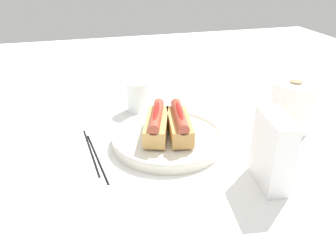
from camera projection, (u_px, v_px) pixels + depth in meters
ground_plane at (161, 146)px, 0.82m from camera, size 2.40×2.40×0.00m
serving_bowl at (168, 138)px, 0.82m from camera, size 0.27×0.27×0.03m
hotdog_front at (157, 123)px, 0.80m from camera, size 0.16×0.09×0.06m
hotdog_back at (179, 123)px, 0.80m from camera, size 0.16×0.07×0.06m
water_glass at (138, 97)px, 0.98m from camera, size 0.07×0.07×0.09m
paper_towel_roll at (292, 107)px, 0.86m from camera, size 0.11×0.11×0.13m
napkin_box at (272, 151)px, 0.65m from camera, size 0.11×0.06×0.15m
chopstick_near at (97, 157)px, 0.77m from camera, size 0.22×0.03×0.01m
chopstick_far at (91, 151)px, 0.79m from camera, size 0.22×0.03×0.01m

